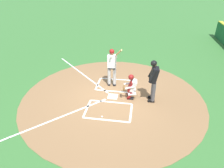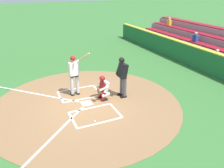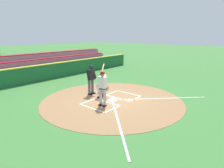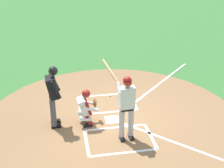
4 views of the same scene
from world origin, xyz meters
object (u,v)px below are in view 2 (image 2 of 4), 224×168
object	(u,v)px
batter	(74,73)
catcher	(103,87)
baseball	(95,121)
plate_umpire	(123,74)

from	to	relation	value
batter	catcher	bearing A→B (deg)	-133.76
baseball	catcher	bearing A→B (deg)	-31.68
batter	catcher	size ratio (longest dim) A/B	1.88
catcher	baseball	bearing A→B (deg)	148.32
catcher	plate_umpire	size ratio (longest dim) A/B	0.61
batter	baseball	xyz separation A→B (m)	(-2.51, -0.01, -1.06)
baseball	batter	bearing A→B (deg)	0.18
batter	plate_umpire	distance (m)	2.14
catcher	baseball	xyz separation A→B (m)	(-1.58, 0.97, -0.55)
catcher	plate_umpire	distance (m)	1.03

